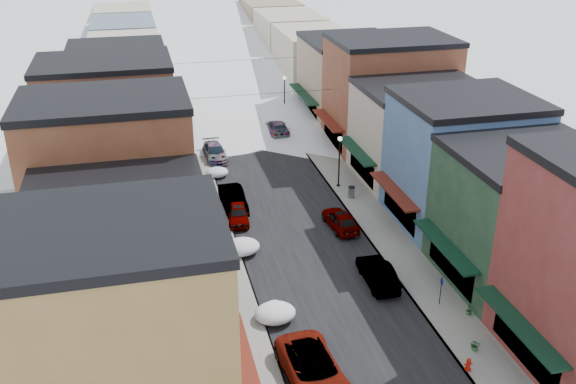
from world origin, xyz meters
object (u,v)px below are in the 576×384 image
trash_can (351,192)px  streetlamp_near (339,155)px  car_white_suv (313,370)px  car_silver_sedan (238,214)px  car_dark_hatch (233,199)px  car_green_sedan (378,273)px  fire_hydrant (468,365)px

trash_can → streetlamp_near: size_ratio=0.21×
car_white_suv → car_silver_sedan: size_ratio=1.51×
trash_can → car_white_suv: bearing=-113.7°
car_white_suv → trash_can: (9.62, 21.96, -0.21)m
car_dark_hatch → streetlamp_near: bearing=9.1°
car_dark_hatch → car_green_sedan: 16.05m
streetlamp_near → car_silver_sedan: bearing=-155.7°
car_dark_hatch → fire_hydrant: size_ratio=6.55×
car_white_suv → streetlamp_near: size_ratio=1.32×
car_white_suv → car_dark_hatch: (-0.80, 22.64, -0.03)m
car_green_sedan → streetlamp_near: 16.33m
trash_can → streetlamp_near: bearing=97.6°
car_silver_sedan → streetlamp_near: bearing=31.2°
car_dark_hatch → trash_can: (10.42, -0.68, -0.18)m
trash_can → fire_hydrant: bearing=-92.3°
car_white_suv → car_green_sedan: car_white_suv is taller
car_silver_sedan → car_green_sedan: car_green_sedan is taller
car_green_sedan → fire_hydrant: car_green_sedan is taller
car_green_sedan → streetlamp_near: bearing=-96.7°
car_silver_sedan → trash_can: 10.60m
car_green_sedan → fire_hydrant: size_ratio=6.14×
car_silver_sedan → trash_can: car_silver_sedan is taller
car_silver_sedan → fire_hydrant: bearing=-59.0°
fire_hydrant → streetlamp_near: streetlamp_near is taller
car_dark_hatch → fire_hydrant: car_dark_hatch is taller
car_green_sedan → trash_can: car_green_sedan is taller
car_dark_hatch → fire_hydrant: (9.50, -23.83, -0.34)m
car_white_suv → streetlamp_near: streetlamp_near is taller
car_silver_sedan → car_green_sedan: size_ratio=0.86×
car_silver_sedan → car_green_sedan: bearing=-48.9°
car_white_suv → car_dark_hatch: bearing=87.9°
car_silver_sedan → streetlamp_near: (10.07, 4.54, 2.46)m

